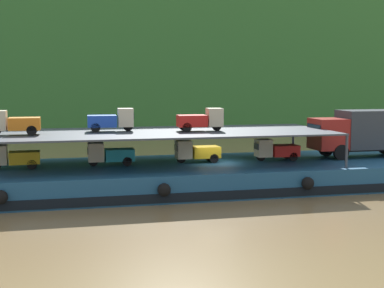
{
  "coord_description": "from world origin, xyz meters",
  "views": [
    {
      "loc": [
        -9.14,
        -32.4,
        6.49
      ],
      "look_at": [
        -1.51,
        0.0,
        2.7
      ],
      "focal_mm": 51.58,
      "sensor_mm": 36.0,
      "label": 1
    }
  ],
  "objects": [
    {
      "name": "ground_plane",
      "position": [
        0.0,
        0.0,
        0.0
      ],
      "size": [
        400.0,
        400.0,
        0.0
      ],
      "primitive_type": "plane",
      "color": "brown"
    },
    {
      "name": "mini_truck_lower_stern",
      "position": [
        -11.89,
        0.39,
        2.19
      ],
      "size": [
        2.77,
        1.26,
        1.38
      ],
      "color": "gold",
      "rests_on": "cargo_barge"
    },
    {
      "name": "covered_lorry",
      "position": [
        10.26,
        0.24,
        3.19
      ],
      "size": [
        7.87,
        2.32,
        3.1
      ],
      "color": "maroon",
      "rests_on": "cargo_barge"
    },
    {
      "name": "mini_truck_upper_stern",
      "position": [
        -11.78,
        -0.25,
        4.19
      ],
      "size": [
        2.75,
        1.22,
        1.38
      ],
      "color": "orange",
      "rests_on": "cargo_rack"
    },
    {
      "name": "cargo_rack",
      "position": [
        -3.8,
        0.0,
        3.44
      ],
      "size": [
        21.28,
        7.73,
        2.0
      ],
      "color": "#383D47",
      "rests_on": "cargo_barge"
    },
    {
      "name": "mini_truck_upper_mid",
      "position": [
        -6.29,
        0.75,
        4.19
      ],
      "size": [
        2.77,
        1.25,
        1.38
      ],
      "color": "#1E47B7",
      "rests_on": "cargo_rack"
    },
    {
      "name": "mini_truck_lower_aft",
      "position": [
        -6.44,
        0.36,
        2.19
      ],
      "size": [
        2.74,
        1.2,
        1.38
      ],
      "color": "teal",
      "rests_on": "cargo_barge"
    },
    {
      "name": "mini_truck_upper_fore",
      "position": [
        -1.02,
        -0.26,
        4.19
      ],
      "size": [
        2.77,
        1.25,
        1.38
      ],
      "color": "red",
      "rests_on": "cargo_rack"
    },
    {
      "name": "mini_truck_lower_mid",
      "position": [
        -1.12,
        0.42,
        2.19
      ],
      "size": [
        2.77,
        1.24,
        1.38
      ],
      "color": "gold",
      "rests_on": "cargo_barge"
    },
    {
      "name": "cargo_barge",
      "position": [
        0.0,
        -0.03,
        0.75
      ],
      "size": [
        30.48,
        9.09,
        1.5
      ],
      "color": "navy",
      "rests_on": "ground"
    },
    {
      "name": "mini_truck_lower_fore",
      "position": [
        3.95,
        0.03,
        2.19
      ],
      "size": [
        2.75,
        1.22,
        1.38
      ],
      "color": "red",
      "rests_on": "cargo_barge"
    }
  ]
}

